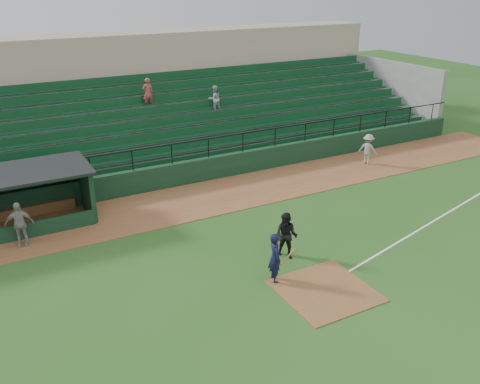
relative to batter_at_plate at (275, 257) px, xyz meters
name	(u,v)px	position (x,y,z in m)	size (l,w,h in m)	color
ground	(308,277)	(1.16, -0.36, -0.92)	(90.00, 90.00, 0.00)	#26521A
warning_track	(210,197)	(1.16, 7.64, -0.90)	(40.00, 4.00, 0.03)	brown
home_plate_dirt	(325,291)	(1.16, -1.36, -0.90)	(3.00, 3.00, 0.03)	brown
foul_line	(441,217)	(9.16, 0.84, -0.91)	(18.00, 0.09, 0.01)	white
stadium_structure	(148,113)	(1.15, 16.10, 1.38)	(38.00, 13.08, 6.40)	#10311B
batter_at_plate	(275,257)	(0.00, 0.00, 0.00)	(1.08, 0.75, 1.84)	black
umpire	(286,236)	(1.22, 1.16, -0.01)	(0.88, 0.69, 1.81)	black
runner	(368,149)	(10.98, 7.73, -0.04)	(1.10, 0.63, 1.70)	gray
dugout_player_a	(19,224)	(-7.35, 6.88, 0.02)	(1.06, 0.44, 1.81)	gray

